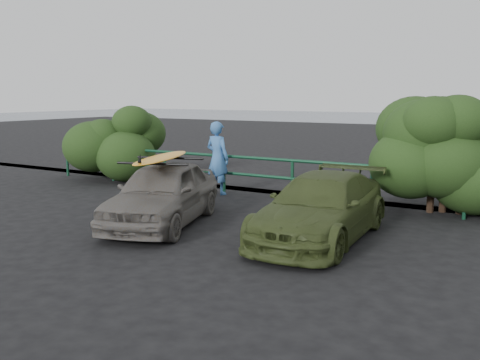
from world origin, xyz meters
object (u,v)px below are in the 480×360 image
object	(u,v)px
guardrail	(257,177)
sedan	(162,193)
olive_vehicle	(321,207)
man	(218,158)
surfboard	(162,158)

from	to	relation	value
guardrail	sedan	distance (m)	3.59
sedan	olive_vehicle	bearing A→B (deg)	-7.01
sedan	man	bearing A→B (deg)	86.92
sedan	olive_vehicle	xyz separation A→B (m)	(3.18, 0.59, -0.05)
sedan	olive_vehicle	distance (m)	3.24
olive_vehicle	sedan	bearing A→B (deg)	-171.86
olive_vehicle	man	size ratio (longest dim) A/B	2.11
sedan	man	world-z (taller)	man
sedan	surfboard	distance (m)	0.73
olive_vehicle	man	world-z (taller)	man
guardrail	sedan	xyz separation A→B (m)	(-0.20, -3.58, 0.12)
surfboard	olive_vehicle	bearing A→B (deg)	-7.01
guardrail	surfboard	bearing A→B (deg)	-93.25
guardrail	man	bearing A→B (deg)	-169.27
sedan	man	xyz separation A→B (m)	(-0.87, 3.38, 0.32)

